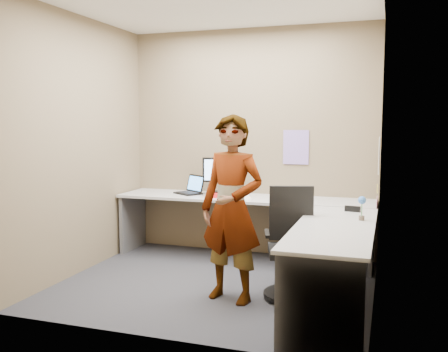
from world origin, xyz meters
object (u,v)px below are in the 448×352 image
(desk, at_px, (268,221))
(person, at_px, (232,209))
(monitor, at_px, (221,172))
(office_chair, at_px, (292,253))

(desk, xyz_separation_m, person, (-0.16, -0.74, 0.24))
(monitor, xyz_separation_m, office_chair, (1.03, -1.02, -0.62))
(desk, relative_size, person, 1.79)
(office_chair, bearing_deg, desk, 109.56)
(desk, xyz_separation_m, office_chair, (0.34, -0.48, -0.19))
(desk, bearing_deg, monitor, 142.26)
(monitor, height_order, person, person)
(person, bearing_deg, monitor, 126.43)
(desk, relative_size, monitor, 7.22)
(desk, relative_size, office_chair, 3.03)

